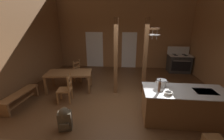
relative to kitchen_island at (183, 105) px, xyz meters
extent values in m
cube|color=brown|center=(-1.74, 0.55, -0.49)|extent=(8.20, 9.37, 0.10)
cube|color=#93663F|center=(-1.74, 4.90, 1.75)|extent=(8.20, 0.14, 4.38)
cube|color=white|center=(-3.40, 4.83, 0.58)|extent=(1.00, 0.01, 2.05)
cube|color=white|center=(-1.37, 4.83, 0.58)|extent=(0.84, 0.01, 2.05)
cube|color=brown|center=(0.00, 0.00, -0.01)|extent=(2.10, 0.91, 0.86)
cube|color=silver|center=(0.00, 0.00, 0.43)|extent=(2.17, 0.97, 0.02)
cube|color=black|center=(0.47, 0.00, 0.44)|extent=(0.52, 0.40, 0.00)
cube|color=black|center=(0.00, 0.43, -0.39)|extent=(2.00, 0.05, 0.10)
cube|color=#313131|center=(1.31, 4.25, 0.01)|extent=(1.11, 0.78, 0.90)
cube|color=black|center=(1.30, 3.87, -0.02)|extent=(0.94, 0.02, 0.52)
cylinder|color=silver|center=(1.30, 3.84, 0.26)|extent=(0.83, 0.04, 0.02)
cube|color=silver|center=(1.31, 4.25, 0.47)|extent=(1.15, 0.82, 0.03)
cube|color=silver|center=(1.31, 4.61, 0.68)|extent=(1.14, 0.06, 0.40)
cylinder|color=black|center=(1.55, 4.10, 0.49)|extent=(0.20, 0.20, 0.01)
cylinder|color=black|center=(1.06, 4.11, 0.49)|extent=(0.20, 0.20, 0.01)
cylinder|color=black|center=(1.56, 4.40, 0.49)|extent=(0.20, 0.20, 0.01)
cylinder|color=black|center=(1.06, 4.41, 0.49)|extent=(0.20, 0.20, 0.01)
cylinder|color=black|center=(1.63, 3.85, 0.38)|extent=(0.04, 0.03, 0.04)
cylinder|color=black|center=(1.41, 3.85, 0.38)|extent=(0.04, 0.03, 0.04)
cylinder|color=black|center=(1.19, 3.86, 0.38)|extent=(0.04, 0.03, 0.04)
cylinder|color=black|center=(0.97, 3.86, 0.38)|extent=(0.04, 0.03, 0.04)
cube|color=brown|center=(-0.87, 1.67, 0.92)|extent=(0.15, 0.15, 2.73)
cube|color=brown|center=(-0.69, 1.68, 1.91)|extent=(0.50, 0.10, 0.06)
cylinder|color=silver|center=(-0.67, 1.68, 1.82)|extent=(0.01, 0.01, 0.18)
cylinder|color=silver|center=(-0.67, 1.68, 1.71)|extent=(0.25, 0.25, 0.04)
cylinder|color=silver|center=(-0.67, 1.68, 1.63)|extent=(0.02, 0.02, 0.14)
cylinder|color=silver|center=(-0.52, 1.68, 1.82)|extent=(0.01, 0.01, 0.19)
cylinder|color=silver|center=(-0.52, 1.68, 1.71)|extent=(0.23, 0.23, 0.04)
cylinder|color=silver|center=(-0.52, 1.68, 1.63)|extent=(0.02, 0.02, 0.14)
cube|color=brown|center=(-1.92, 1.49, 0.92)|extent=(0.14, 0.14, 2.73)
cube|color=olive|center=(0.29, -0.98, -0.16)|extent=(0.38, 0.31, 0.04)
cube|color=brown|center=(-3.73, 1.54, 0.27)|extent=(1.81, 1.13, 0.06)
cube|color=brown|center=(-4.57, 1.82, -0.10)|extent=(0.09, 0.09, 0.68)
cube|color=brown|center=(-3.00, 2.04, -0.10)|extent=(0.09, 0.09, 0.68)
cube|color=brown|center=(-4.46, 1.04, -0.10)|extent=(0.09, 0.09, 0.68)
cube|color=brown|center=(-2.89, 1.27, -0.10)|extent=(0.09, 0.09, 0.68)
cube|color=olive|center=(-3.57, 0.64, -0.01)|extent=(0.50, 0.50, 0.04)
cube|color=olive|center=(-3.73, 0.43, -0.24)|extent=(0.06, 0.06, 0.41)
cube|color=olive|center=(-3.78, 0.80, -0.24)|extent=(0.06, 0.06, 0.41)
cube|color=olive|center=(-3.35, 0.48, 0.03)|extent=(0.06, 0.06, 0.95)
cube|color=olive|center=(-3.41, 0.86, 0.03)|extent=(0.06, 0.06, 0.95)
cube|color=olive|center=(-3.38, 0.67, 0.40)|extent=(0.09, 0.38, 0.07)
cube|color=olive|center=(-3.38, 0.67, 0.21)|extent=(0.09, 0.38, 0.07)
cube|color=olive|center=(-3.60, 2.46, -0.01)|extent=(0.58, 0.58, 0.04)
cube|color=olive|center=(-3.35, 2.56, -0.24)|extent=(0.07, 0.07, 0.41)
cube|color=olive|center=(-3.50, 2.22, -0.24)|extent=(0.07, 0.07, 0.41)
cube|color=olive|center=(-3.69, 2.71, 0.03)|extent=(0.07, 0.07, 0.95)
cube|color=olive|center=(-3.84, 2.37, 0.03)|extent=(0.07, 0.07, 0.95)
cube|color=olive|center=(-3.77, 2.54, 0.40)|extent=(0.18, 0.36, 0.07)
cube|color=olive|center=(-3.77, 2.54, 0.21)|extent=(0.18, 0.36, 0.07)
cube|color=brown|center=(-4.90, 0.29, -0.02)|extent=(0.44, 1.39, 0.04)
cube|color=brown|center=(-4.94, -0.33, -0.24)|extent=(0.31, 0.08, 0.40)
cube|color=brown|center=(-4.86, 0.91, -0.24)|extent=(0.31, 0.08, 0.40)
cube|color=brown|center=(-4.90, 0.29, -0.32)|extent=(0.13, 1.17, 0.06)
cube|color=#4C4233|center=(-3.03, -0.65, -0.20)|extent=(0.37, 0.29, 0.48)
cube|color=#4C4233|center=(-3.00, -0.78, -0.27)|extent=(0.23, 0.11, 0.17)
cylinder|color=black|center=(-2.97, -0.51, -0.20)|extent=(0.05, 0.05, 0.38)
cylinder|color=black|center=(-3.16, -0.56, -0.20)|extent=(0.05, 0.05, 0.38)
sphere|color=#4C4233|center=(-3.03, -0.65, 0.02)|extent=(0.33, 0.33, 0.27)
cylinder|color=silver|center=(-0.59, 0.19, 0.54)|extent=(0.25, 0.25, 0.19)
cylinder|color=black|center=(-0.59, 0.19, 0.64)|extent=(0.26, 0.26, 0.01)
cylinder|color=silver|center=(-0.73, 0.19, 0.59)|extent=(0.05, 0.02, 0.02)
cylinder|color=silver|center=(-0.45, 0.19, 0.59)|extent=(0.05, 0.02, 0.02)
cylinder|color=silver|center=(-0.51, -0.26, 0.48)|extent=(0.19, 0.19, 0.07)
cylinder|color=black|center=(-0.51, -0.26, 0.51)|extent=(0.15, 0.15, 0.00)
cylinder|color=#56331E|center=(-0.71, -0.14, 0.57)|extent=(0.07, 0.07, 0.26)
cylinder|color=#56331E|center=(-0.71, -0.14, 0.74)|extent=(0.03, 0.03, 0.09)
camera|label=1|loc=(-1.60, -3.53, 2.10)|focal=23.09mm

